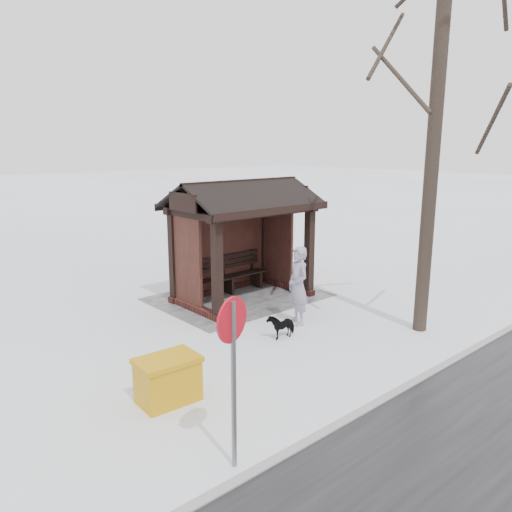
{
  "coord_description": "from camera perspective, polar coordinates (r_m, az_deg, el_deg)",
  "views": [
    {
      "loc": [
        7.93,
        9.57,
        3.96
      ],
      "look_at": [
        0.26,
        0.8,
        1.32
      ],
      "focal_mm": 35.0,
      "sensor_mm": 36.0,
      "label": 1
    }
  ],
  "objects": [
    {
      "name": "tree_near",
      "position": [
        11.07,
        20.54,
        23.43
      ],
      "size": [
        3.42,
        3.42,
        9.03
      ],
      "color": "black",
      "rests_on": "ground"
    },
    {
      "name": "trampled_patch",
      "position": [
        13.19,
        -2.01,
        -4.7
      ],
      "size": [
        4.2,
        3.2,
        0.02
      ],
      "primitive_type": "cube",
      "color": "gray",
      "rests_on": "ground"
    },
    {
      "name": "ground",
      "position": [
        13.04,
        -1.45,
        -4.93
      ],
      "size": [
        120.0,
        120.0,
        0.0
      ],
      "primitive_type": "plane",
      "color": "white",
      "rests_on": "ground"
    },
    {
      "name": "road_sign",
      "position": [
        6.03,
        -2.71,
        -10.21
      ],
      "size": [
        0.55,
        0.18,
        2.21
      ],
      "rotation": [
        0.0,
        0.0,
        0.27
      ],
      "color": "slate",
      "rests_on": "ground"
    },
    {
      "name": "grit_bin",
      "position": [
        8.11,
        -10.03,
        -13.72
      ],
      "size": [
        0.99,
        0.7,
        0.73
      ],
      "rotation": [
        0.0,
        0.0,
        -0.05
      ],
      "color": "#C0860B",
      "rests_on": "ground"
    },
    {
      "name": "kerb",
      "position": [
        9.75,
        20.19,
        -11.99
      ],
      "size": [
        120.0,
        0.15,
        0.06
      ],
      "primitive_type": "cube",
      "color": "gray",
      "rests_on": "ground"
    },
    {
      "name": "pedestrian",
      "position": [
        11.08,
        4.83,
        -3.42
      ],
      "size": [
        0.61,
        0.75,
        1.77
      ],
      "primitive_type": "imported",
      "rotation": [
        0.0,
        0.0,
        1.24
      ],
      "color": "#9289A1",
      "rests_on": "ground"
    },
    {
      "name": "bus_shelter",
      "position": [
        12.68,
        -1.97,
        4.6
      ],
      "size": [
        3.6,
        2.4,
        3.09
      ],
      "color": "#3C1716",
      "rests_on": "ground"
    },
    {
      "name": "dog",
      "position": [
        10.49,
        2.9,
        -7.93
      ],
      "size": [
        0.62,
        0.31,
        0.51
      ],
      "primitive_type": "imported",
      "rotation": [
        0.0,
        0.0,
        1.51
      ],
      "color": "black",
      "rests_on": "ground"
    }
  ]
}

